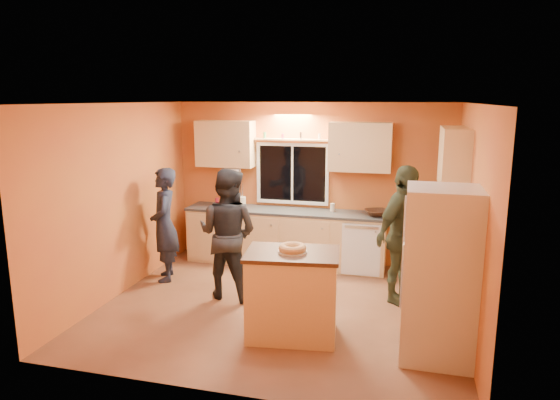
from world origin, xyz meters
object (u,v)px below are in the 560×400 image
(refrigerator, at_px, (439,275))
(person_right, at_px, (403,235))
(island, at_px, (292,294))
(person_center, at_px, (228,234))
(person_left, at_px, (164,225))

(refrigerator, bearing_deg, person_right, 105.65)
(island, bearing_deg, person_center, 132.84)
(refrigerator, bearing_deg, person_center, 159.47)
(person_left, bearing_deg, person_right, 65.60)
(island, relative_size, person_right, 0.61)
(island, height_order, person_right, person_right)
(refrigerator, relative_size, person_left, 1.07)
(refrigerator, height_order, person_right, person_right)
(island, relative_size, person_left, 0.66)
(island, bearing_deg, person_left, 142.54)
(refrigerator, xyz_separation_m, person_center, (-2.66, 1.00, -0.02))
(person_center, xyz_separation_m, person_right, (2.27, 0.39, 0.03))
(person_left, bearing_deg, island, 35.06)
(person_left, bearing_deg, refrigerator, 45.36)
(person_center, relative_size, person_right, 0.96)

